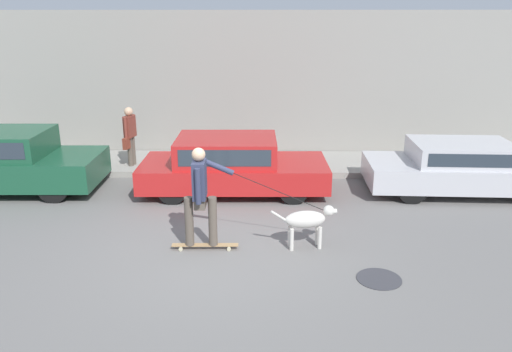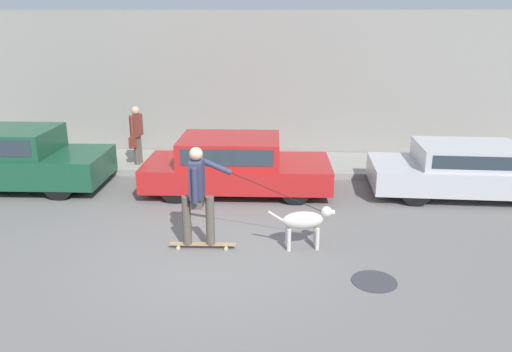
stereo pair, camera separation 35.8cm
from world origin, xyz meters
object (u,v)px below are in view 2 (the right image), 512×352
object	(u,v)px
parked_car_0	(15,159)
skateboarder	(198,192)
parked_car_1	(235,165)
pedestrian_with_bag	(136,132)
parked_car_2	(473,171)
dog	(305,221)

from	to	relation	value
parked_car_0	skateboarder	distance (m)	5.68
parked_car_1	pedestrian_with_bag	distance (m)	3.14
parked_car_0	parked_car_2	distance (m)	10.40
parked_car_2	dog	world-z (taller)	parked_car_2
dog	parked_car_0	bearing A→B (deg)	146.92
parked_car_2	dog	distance (m)	4.79
parked_car_2	dog	xyz separation A→B (m)	(-3.81, -2.91, -0.07)
parked_car_0	skateboarder	world-z (taller)	skateboarder
parked_car_2	pedestrian_with_bag	distance (m)	8.13
dog	skateboarder	xyz separation A→B (m)	(-1.79, -0.11, 0.52)
parked_car_0	parked_car_1	world-z (taller)	parked_car_0
parked_car_1	parked_car_2	xyz separation A→B (m)	(5.28, 0.00, -0.04)
parked_car_1	parked_car_0	bearing A→B (deg)	179.02
parked_car_1	skateboarder	size ratio (longest dim) A/B	1.56
parked_car_0	parked_car_1	distance (m)	5.12
parked_car_1	skateboarder	distance (m)	3.06
dog	parked_car_2	bearing A→B (deg)	28.07
parked_car_0	pedestrian_with_bag	bearing A→B (deg)	31.75
parked_car_2	dog	bearing A→B (deg)	-140.64
parked_car_0	parked_car_1	bearing A→B (deg)	-0.96
parked_car_0	parked_car_2	xyz separation A→B (m)	(10.40, 0.00, -0.10)
parked_car_0	dog	xyz separation A→B (m)	(6.59, -2.90, -0.17)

